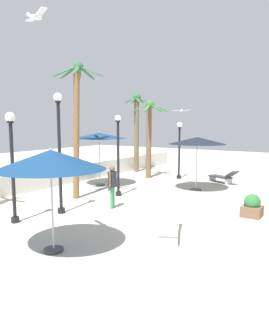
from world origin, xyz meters
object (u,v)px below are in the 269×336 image
Objects in this scene: palm_tree_1 at (137,124)px; lamp_post_0 at (12,159)px; patio_umbrella_1 at (197,141)px; patio_umbrella_2 at (51,160)px; planter at (252,207)px; lamp_post_1 at (59,146)px; guest_0 at (112,183)px; lounge_chair_0 at (223,176)px; seagull_1 at (35,17)px; patio_umbrella_0 at (99,136)px; palm_tree_2 at (77,114)px; lamp_post_2 at (118,153)px; lamp_post_3 at (179,145)px; palm_tree_3 at (149,130)px; lounge_chair_2 at (170,223)px; seagull_0 at (181,111)px.

lamp_post_0 is at bearing -165.51° from palm_tree_1.
patio_umbrella_2 is (-9.75, -0.11, -0.05)m from patio_umbrella_1.
palm_tree_1 is 6.42× the size of planter.
planter is (6.38, -3.55, -2.09)m from patio_umbrella_2.
patio_umbrella_1 is 9.17m from lamp_post_0.
lamp_post_1 is 5.32× the size of planter.
guest_0 is at bearing 110.67° from planter.
seagull_1 is at bearing 178.48° from lounge_chair_0.
palm_tree_2 reaches higher than patio_umbrella_0.
lamp_post_2 is at bearing 21.41° from seagull_1.
palm_tree_2 is at bearing 37.36° from patio_umbrella_2.
planter is (5.31, -6.63, -1.83)m from lamp_post_0.
patio_umbrella_0 reaches higher than lounge_chair_0.
lamp_post_3 is 8.81m from planter.
lamp_post_1 is 7.48m from planter.
patio_umbrella_2 is 2.47× the size of seagull_1.
patio_umbrella_0 is at bearing 15.76° from lamp_post_0.
palm_tree_2 reaches higher than palm_tree_3.
lounge_chair_0 is 1.00× the size of lounge_chair_2.
lamp_post_3 is at bearing 39.99° from patio_umbrella_1.
patio_umbrella_1 is at bearing -106.53° from seagull_0.
lamp_post_2 is at bearing -122.04° from patio_umbrella_0.
seagull_1 is (-12.94, -2.52, 3.85)m from lamp_post_3.
patio_umbrella_0 reaches higher than planter.
lamp_post_0 is (-12.56, -3.25, -1.13)m from palm_tree_1.
seagull_1 reaches higher than lounge_chair_0.
lamp_post_3 is at bearing -1.70° from lamp_post_2.
lamp_post_2 is (-7.11, -3.67, -1.32)m from palm_tree_1.
lamp_post_0 is (-8.67, 2.98, -0.31)m from patio_umbrella_1.
patio_umbrella_2 is 3.40× the size of planter.
seagull_1 is (-6.88, -2.70, 3.89)m from lamp_post_2.
lamp_post_3 reaches higher than guest_0.
palm_tree_1 is (13.63, 6.33, 0.87)m from patio_umbrella_2.
patio_umbrella_0 is at bearing 24.78° from lamp_post_1.
palm_tree_1 is 11.44m from lamp_post_1.
palm_tree_2 reaches higher than planter.
seagull_1 reaches higher than guest_0.
patio_umbrella_1 is at bearing -70.59° from patio_umbrella_0.
lamp_post_1 is 2.60× the size of guest_0.
lounge_chair_0 is 1.65× the size of seagull_1.
lamp_post_1 is at bearing 144.40° from guest_0.
lamp_post_0 is 4.46× the size of planter.
seagull_0 is (0.32, 1.07, 1.54)m from patio_umbrella_1.
lamp_post_0 is 1.97× the size of lounge_chair_0.
lamp_post_1 is 1.19× the size of lamp_post_2.
planter is at bearing -29.06° from patio_umbrella_2.
palm_tree_1 reaches higher than lounge_chair_0.
lamp_post_1 is at bearing 162.56° from lounge_chair_0.
patio_umbrella_1 is 0.76× the size of lamp_post_0.
palm_tree_2 is 1.27× the size of palm_tree_3.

